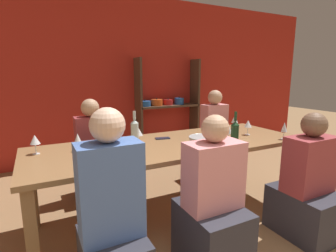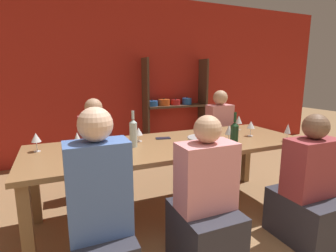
# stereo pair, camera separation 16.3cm
# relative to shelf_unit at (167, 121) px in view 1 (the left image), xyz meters

# --- Properties ---
(wall_back_red) EXTENTS (8.80, 0.06, 2.70)m
(wall_back_red) POSITION_rel_shelf_unit_xyz_m (-0.99, 0.20, 0.76)
(wall_back_red) COLOR red
(wall_back_red) RESTS_ON ground_plane
(shelf_unit) EXTENTS (1.16, 0.30, 1.69)m
(shelf_unit) POSITION_rel_shelf_unit_xyz_m (0.00, 0.00, 0.00)
(shelf_unit) COLOR #4C3828
(shelf_unit) RESTS_ON ground_plane
(dining_table) EXTENTS (2.68, 0.95, 0.76)m
(dining_table) POSITION_rel_shelf_unit_xyz_m (-0.93, -1.97, 0.10)
(dining_table) COLOR olive
(dining_table) RESTS_ON ground_plane
(mixing_bowl) EXTENTS (0.27, 0.27, 0.09)m
(mixing_bowl) POSITION_rel_shelf_unit_xyz_m (-0.74, -2.19, 0.22)
(mixing_bowl) COLOR #B7BABC
(mixing_bowl) RESTS_ON dining_table
(wine_bottle_green) EXTENTS (0.07, 0.07, 0.34)m
(wine_bottle_green) POSITION_rel_shelf_unit_xyz_m (-1.32, -1.95, 0.31)
(wine_bottle_green) COLOR #B2C6C1
(wine_bottle_green) RESTS_ON dining_table
(wine_bottle_dark) EXTENTS (0.07, 0.07, 0.32)m
(wine_bottle_dark) POSITION_rel_shelf_unit_xyz_m (-0.47, -2.32, 0.30)
(wine_bottle_dark) COLOR #19381E
(wine_bottle_dark) RESTS_ON dining_table
(wine_glass_empty_a) EXTENTS (0.08, 0.08, 0.17)m
(wine_glass_empty_a) POSITION_rel_shelf_unit_xyz_m (0.05, -1.73, 0.30)
(wine_glass_empty_a) COLOR white
(wine_glass_empty_a) RESTS_ON dining_table
(wine_glass_empty_b) EXTENTS (0.08, 0.08, 0.14)m
(wine_glass_empty_b) POSITION_rel_shelf_unit_xyz_m (-1.22, -1.78, 0.27)
(wine_glass_empty_b) COLOR white
(wine_glass_empty_b) RESTS_ON dining_table
(wine_glass_red_a) EXTENTS (0.06, 0.06, 0.16)m
(wine_glass_red_a) POSITION_rel_shelf_unit_xyz_m (-1.80, -1.84, 0.28)
(wine_glass_red_a) COLOR white
(wine_glass_red_a) RESTS_ON dining_table
(wine_glass_empty_c) EXTENTS (0.06, 0.06, 0.18)m
(wine_glass_empty_c) POSITION_rel_shelf_unit_xyz_m (0.15, -2.36, 0.30)
(wine_glass_empty_c) COLOR white
(wine_glass_empty_c) RESTS_ON dining_table
(wine_glass_white_a) EXTENTS (0.08, 0.08, 0.16)m
(wine_glass_white_a) POSITION_rel_shelf_unit_xyz_m (-2.13, -1.77, 0.30)
(wine_glass_white_a) COLOR white
(wine_glass_white_a) RESTS_ON dining_table
(wine_glass_empty_d) EXTENTS (0.08, 0.08, 0.18)m
(wine_glass_empty_d) POSITION_rel_shelf_unit_xyz_m (-0.43, -2.18, 0.30)
(wine_glass_empty_d) COLOR white
(wine_glass_empty_d) RESTS_ON dining_table
(wine_glass_white_b) EXTENTS (0.08, 0.08, 0.16)m
(wine_glass_white_b) POSITION_rel_shelf_unit_xyz_m (-0.03, -2.04, 0.30)
(wine_glass_white_b) COLOR white
(wine_glass_white_b) RESTS_ON dining_table
(cell_phone) EXTENTS (0.16, 0.10, 0.01)m
(cell_phone) POSITION_rel_shelf_unit_xyz_m (-0.95, -1.77, 0.18)
(cell_phone) COLOR #1E2338
(cell_phone) RESTS_ON dining_table
(person_near_a) EXTENTS (0.40, 0.51, 1.15)m
(person_near_a) POSITION_rel_shelf_unit_xyz_m (-1.03, -2.75, -0.17)
(person_near_a) COLOR #2D2D38
(person_near_a) RESTS_ON ground_plane
(person_far_a) EXTENTS (0.36, 0.45, 1.15)m
(person_far_a) POSITION_rel_shelf_unit_xyz_m (-1.56, -1.18, -0.16)
(person_far_a) COLOR #2D2D38
(person_far_a) RESTS_ON ground_plane
(person_near_b) EXTENTS (0.44, 0.55, 1.11)m
(person_near_b) POSITION_rel_shelf_unit_xyz_m (-0.03, -2.79, -0.19)
(person_near_b) COLOR #2D2D38
(person_near_b) RESTS_ON ground_plane
(person_far_b) EXTENTS (0.35, 0.43, 1.21)m
(person_far_b) POSITION_rel_shelf_unit_xyz_m (0.11, -1.24, -0.13)
(person_far_b) COLOR #2D2D38
(person_far_b) RESTS_ON ground_plane
(person_near_c) EXTENTS (0.36, 0.45, 1.24)m
(person_near_c) POSITION_rel_shelf_unit_xyz_m (-1.76, -2.74, -0.12)
(person_near_c) COLOR #2D2D38
(person_near_c) RESTS_ON ground_plane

